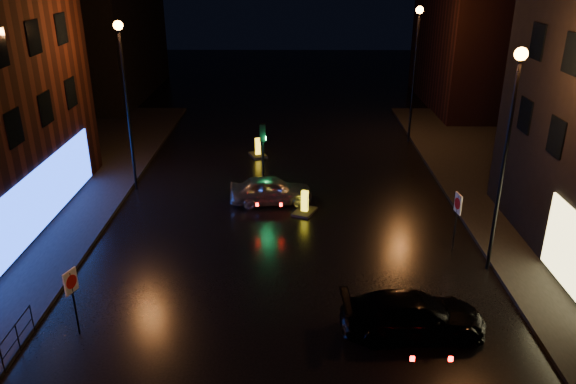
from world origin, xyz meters
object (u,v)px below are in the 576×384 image
object	(u,v)px
silver_hatchback	(271,190)
road_sign_left	(72,287)
bollard_far	(258,152)
traffic_signal	(263,179)
bollard_near	(305,208)
road_sign_right	(457,208)
dark_sedan	(413,315)

from	to	relation	value
silver_hatchback	road_sign_left	bearing A→B (deg)	145.56
bollard_far	road_sign_left	distance (m)	17.94
traffic_signal	bollard_far	distance (m)	5.16
silver_hatchback	bollard_far	world-z (taller)	silver_hatchback
silver_hatchback	bollard_near	bearing A→B (deg)	-130.69
traffic_signal	bollard_far	bearing A→B (deg)	96.51
road_sign_left	road_sign_right	size ratio (longest dim) A/B	0.95
bollard_near	road_sign_left	world-z (taller)	road_sign_left
silver_hatchback	bollard_far	bearing A→B (deg)	3.18
traffic_signal	bollard_near	bearing A→B (deg)	-55.00
silver_hatchback	dark_sedan	size ratio (longest dim) A/B	0.86
dark_sedan	bollard_far	xyz separation A→B (m)	(-5.90, 17.08, -0.42)
bollard_far	bollard_near	bearing A→B (deg)	-92.78
bollard_far	road_sign_right	distance (m)	14.50
traffic_signal	silver_hatchback	world-z (taller)	traffic_signal
bollard_near	road_sign_right	world-z (taller)	road_sign_right
bollard_near	road_sign_left	xyz separation A→B (m)	(-7.36, -9.19, 1.50)
traffic_signal	dark_sedan	world-z (taller)	traffic_signal
dark_sedan	bollard_far	world-z (taller)	dark_sedan
traffic_signal	road_sign_left	size ratio (longest dim) A/B	1.49
traffic_signal	bollard_near	world-z (taller)	traffic_signal
road_sign_right	bollard_near	bearing A→B (deg)	-38.00
dark_sedan	bollard_near	world-z (taller)	dark_sedan
dark_sedan	bollard_far	bearing A→B (deg)	16.49
road_sign_right	road_sign_left	bearing A→B (deg)	15.06
dark_sedan	road_sign_left	distance (m)	10.67
traffic_signal	road_sign_right	bearing A→B (deg)	-38.39
traffic_signal	silver_hatchback	bearing A→B (deg)	-75.89
bollard_near	road_sign_left	size ratio (longest dim) A/B	0.64
bollard_near	road_sign_right	distance (m)	7.12
traffic_signal	road_sign_right	world-z (taller)	traffic_signal
dark_sedan	road_sign_left	bearing A→B (deg)	88.35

